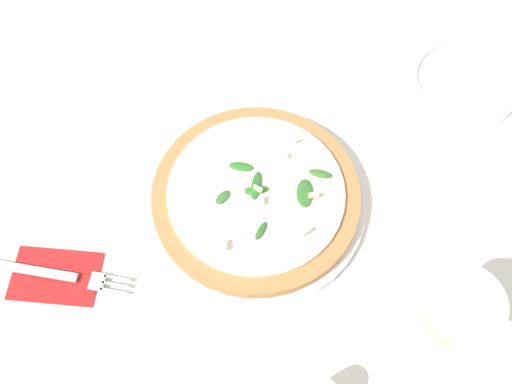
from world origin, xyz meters
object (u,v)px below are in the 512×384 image
Objects in this scene: pizza_arugula_main at (256,196)px; fork at (59,275)px; wine_glass at (451,316)px; side_plate_white at (464,82)px.

fork is at bearing -153.04° from pizza_arugula_main.
pizza_arugula_main is at bearing 140.75° from wine_glass.
side_plate_white is at bearing 38.36° from fork.
pizza_arugula_main is 0.38m from side_plate_white.
wine_glass reaches higher than fork.
wine_glass is at bearing -101.98° from side_plate_white.
pizza_arugula_main is at bearing 33.21° from fork.
fork is at bearing -147.88° from side_plate_white.
side_plate_white reaches higher than fork.
pizza_arugula_main is 1.62× the size of fork.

